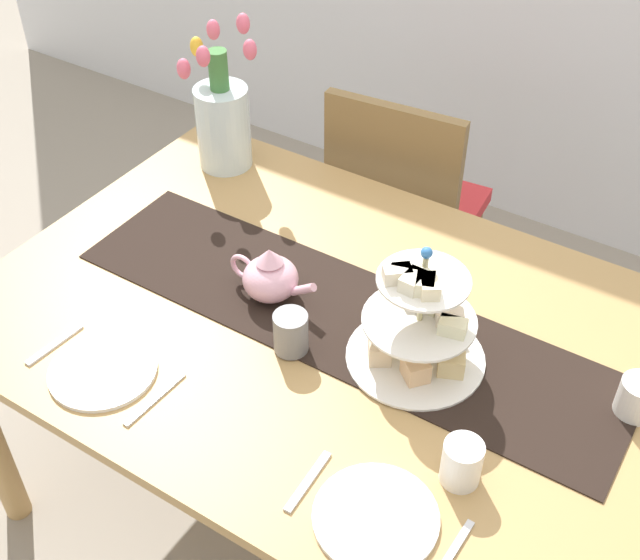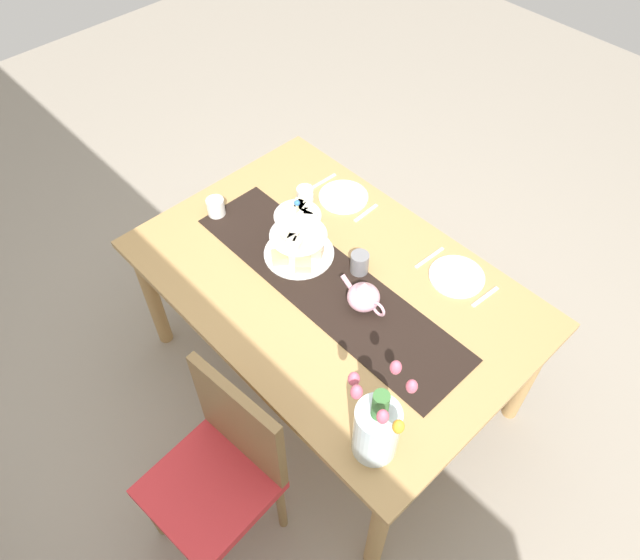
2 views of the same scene
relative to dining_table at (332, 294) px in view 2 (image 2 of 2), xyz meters
The scene contains 16 objects.
ground_plane 0.64m from the dining_table, ahead, with size 8.00×8.00×0.00m, color gray.
dining_table is the anchor object (origin of this frame).
chair_left 0.82m from the dining_table, 106.24° to the left, with size 0.46×0.46×0.91m.
table_runner 0.10m from the dining_table, 90.00° to the left, with size 1.32×0.34×0.00m, color black.
tiered_cake_stand 0.28m from the dining_table, ahead, with size 0.30×0.30×0.30m.
teapot 0.23m from the dining_table, behind, with size 0.24×0.13×0.14m.
tulip_vase 0.77m from the dining_table, 146.99° to the left, with size 0.22×0.20×0.43m.
cream_jug 0.66m from the dining_table, ahead, with size 0.08×0.08×0.09m, color white.
dinner_plate_left 0.52m from the dining_table, 131.18° to the right, with size 0.23×0.23×0.01m, color white.
fork_left 0.63m from the dining_table, 141.31° to the right, with size 0.02×0.15×0.01m, color silver.
knife_left 0.44m from the dining_table, 116.62° to the right, with size 0.01×0.17×0.01m, color silver.
dinner_plate_right 0.51m from the dining_table, 50.04° to the right, with size 0.23×0.23×0.01m, color white.
fork_right 0.44m from the dining_table, 65.10° to the right, with size 0.02×0.15×0.01m, color silver.
knife_right 0.62m from the dining_table, 39.54° to the right, with size 0.01×0.17×0.01m, color silver.
mug_grey 0.19m from the dining_table, 108.49° to the right, with size 0.08×0.08×0.10m, color slate.
mug_white_text 0.49m from the dining_table, 28.87° to the right, with size 0.08×0.08×0.10m, color white.
Camera 2 is at (-1.10, 1.11, 2.61)m, focal length 33.39 mm.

